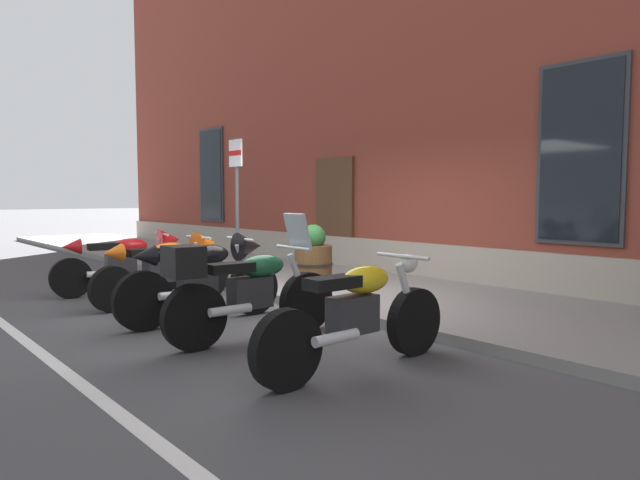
# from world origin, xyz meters

# --- Properties ---
(ground_plane) EXTENTS (140.00, 140.00, 0.00)m
(ground_plane) POSITION_xyz_m (0.00, 0.00, 0.00)
(ground_plane) COLOR #424244
(sidewalk) EXTENTS (30.97, 3.14, 0.12)m
(sidewalk) POSITION_xyz_m (0.00, 1.57, 0.06)
(sidewalk) COLOR slate
(sidewalk) RESTS_ON ground_plane
(lane_stripe) EXTENTS (30.97, 0.12, 0.01)m
(lane_stripe) POSITION_xyz_m (0.00, -3.20, 0.00)
(lane_stripe) COLOR silver
(lane_stripe) RESTS_ON ground_plane
(brick_pub_facade) EXTENTS (24.97, 5.11, 10.12)m
(brick_pub_facade) POSITION_xyz_m (0.00, 5.65, 5.05)
(brick_pub_facade) COLOR brown
(brick_pub_facade) RESTS_ON ground_plane
(motorcycle_red_sport) EXTENTS (0.62, 2.15, 0.99)m
(motorcycle_red_sport) POSITION_xyz_m (-2.51, -1.19, 0.54)
(motorcycle_red_sport) COLOR black
(motorcycle_red_sport) RESTS_ON ground_plane
(motorcycle_orange_sport) EXTENTS (0.62, 2.11, 0.99)m
(motorcycle_orange_sport) POSITION_xyz_m (-1.29, -1.12, 0.55)
(motorcycle_orange_sport) COLOR black
(motorcycle_orange_sport) RESTS_ON ground_plane
(motorcycle_black_sport) EXTENTS (0.62, 2.12, 1.06)m
(motorcycle_black_sport) POSITION_xyz_m (0.08, -1.29, 0.57)
(motorcycle_black_sport) COLOR black
(motorcycle_black_sport) RESTS_ON ground_plane
(motorcycle_green_touring) EXTENTS (0.62, 2.02, 1.32)m
(motorcycle_green_touring) POSITION_xyz_m (1.18, -1.46, 0.55)
(motorcycle_green_touring) COLOR black
(motorcycle_green_touring) RESTS_ON ground_plane
(motorcycle_yellow_naked) EXTENTS (0.62, 2.16, 0.98)m
(motorcycle_yellow_naked) POSITION_xyz_m (2.63, -1.25, 0.48)
(motorcycle_yellow_naked) COLOR black
(motorcycle_yellow_naked) RESTS_ON ground_plane
(parking_sign) EXTENTS (0.36, 0.07, 2.35)m
(parking_sign) POSITION_xyz_m (-1.86, 0.36, 1.64)
(parking_sign) COLOR #4C4C51
(parking_sign) RESTS_ON sidewalk
(barrel_planter) EXTENTS (0.63, 0.63, 0.94)m
(barrel_planter) POSITION_xyz_m (-0.86, 1.16, 0.52)
(barrel_planter) COLOR brown
(barrel_planter) RESTS_ON sidewalk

